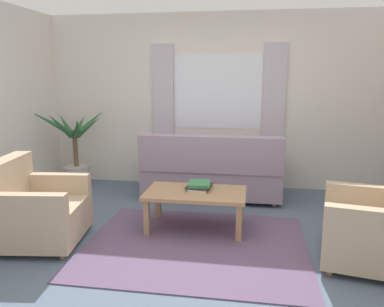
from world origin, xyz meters
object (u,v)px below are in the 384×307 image
Objects in this scene: coffee_table at (196,196)px; couch at (212,172)px; armchair_right at (378,228)px; book_stack_on_table at (199,186)px; potted_plant at (75,155)px; armchair_left at (35,210)px.

couch is at bearing 87.06° from coffee_table.
armchair_right is (1.68, -1.68, -0.01)m from couch.
book_stack_on_table is 0.25× the size of potted_plant.
potted_plant is (-3.76, 1.82, 0.16)m from armchair_right.
armchair_left is 1.68m from coffee_table.
potted_plant is (-2.02, 1.27, 0.14)m from coffee_table.
armchair_left is 0.96× the size of armchair_right.
coffee_table is (-0.06, -1.13, 0.01)m from couch.
potted_plant is (-0.46, 1.88, 0.16)m from armchair_left.
armchair_left reaches higher than book_stack_on_table.
armchair_left is at bearing -156.06° from book_stack_on_table.
coffee_table is 3.59× the size of book_stack_on_table.
potted_plant reaches higher than book_stack_on_table.
armchair_left is 3.30m from armchair_right.
coffee_table is at bearing -32.16° from potted_plant.
couch is at bearing 88.20° from book_stack_on_table.
potted_plant is (-2.08, 0.14, 0.15)m from couch.
couch is 1.73× the size of coffee_table.
book_stack_on_table is at bearing 88.20° from couch.
armchair_left is 0.85× the size of coffee_table.
coffee_table is at bearing -105.07° from book_stack_on_table.
armchair_right is at bearing -25.77° from potted_plant.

